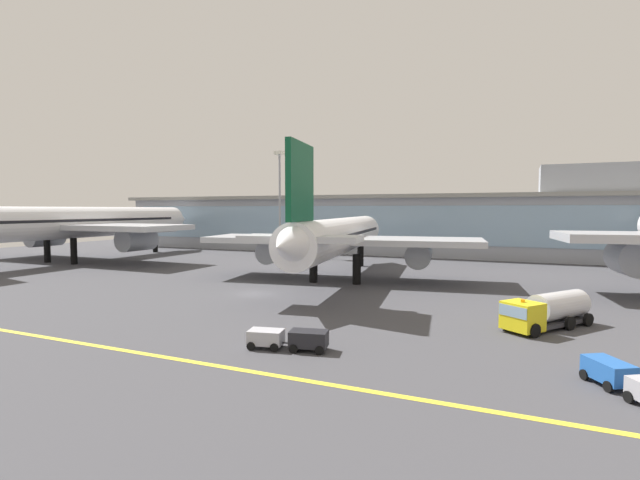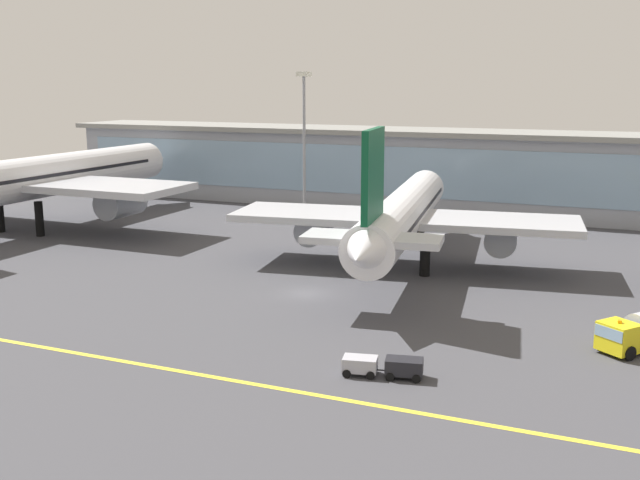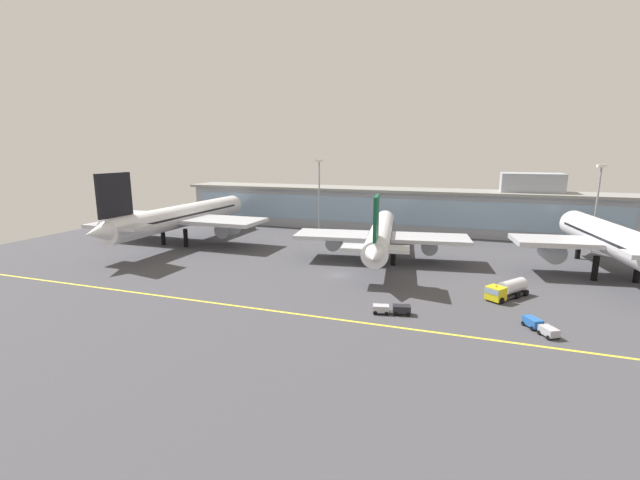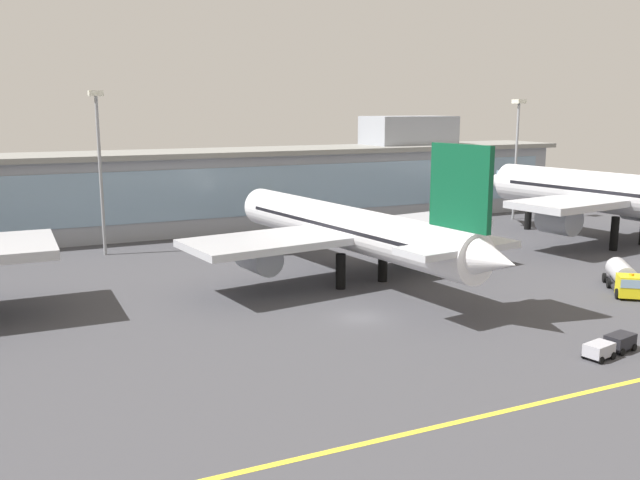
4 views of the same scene
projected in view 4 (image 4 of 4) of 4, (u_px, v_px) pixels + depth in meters
The scene contains 9 objects.
ground_plane at pixel (361, 318), 65.10m from camera, with size 184.29×184.29×0.00m, color #424247.
taxiway_centreline_stripe at pixel (518, 408), 45.51m from camera, with size 147.43×0.50×0.01m, color yellow.
terminal_building at pixel (217, 187), 111.84m from camera, with size 134.63×14.00×18.08m.
airliner_near_right at pixel (347, 229), 78.40m from camera, with size 38.87×49.38×16.42m.
airliner_far_right at pixel (614, 194), 98.62m from camera, with size 36.56×49.05×19.99m.
fuel_tanker_truck at pixel (624, 278), 74.07m from camera, with size 7.37×8.69×2.90m.
baggage_tug_near at pixel (611, 345), 55.29m from camera, with size 5.79×2.80×1.40m.
apron_light_mast_west at pixel (99, 148), 90.15m from camera, with size 1.80×1.80×21.82m.
apron_light_mast_centre at pixel (517, 140), 119.62m from camera, with size 1.80×1.80×21.03m.
Camera 4 is at (-29.85, -55.04, 19.69)m, focal length 38.42 mm.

